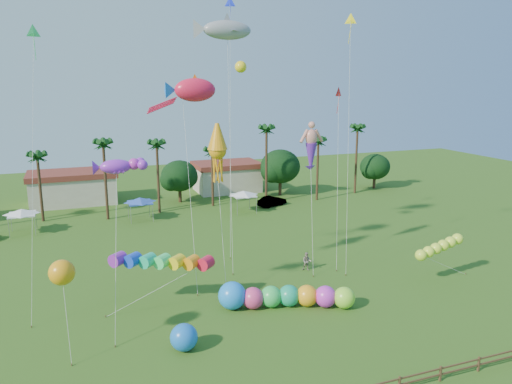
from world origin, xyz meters
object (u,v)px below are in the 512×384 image
object	(u,v)px
spectator_b	(307,261)
caterpillar_inflatable	(281,296)
blue_ball	(184,337)
car_b	(272,201)

from	to	relation	value
spectator_b	caterpillar_inflatable	bearing A→B (deg)	-99.86
caterpillar_inflatable	blue_ball	xyz separation A→B (m)	(-8.82, -3.66, -0.00)
car_b	blue_ball	world-z (taller)	blue_ball
car_b	blue_ball	bearing A→B (deg)	129.04
caterpillar_inflatable	car_b	bearing A→B (deg)	87.86
spectator_b	caterpillar_inflatable	distance (m)	8.55
spectator_b	blue_ball	size ratio (longest dim) A/B	0.95
car_b	spectator_b	world-z (taller)	spectator_b
car_b	spectator_b	bearing A→B (deg)	145.17
spectator_b	blue_ball	distance (m)	17.60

